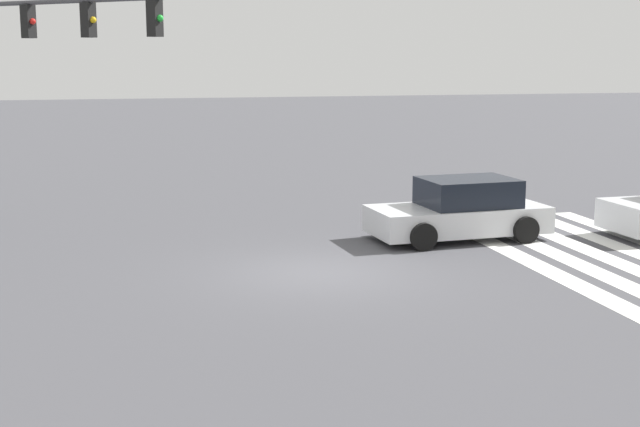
{
  "coord_description": "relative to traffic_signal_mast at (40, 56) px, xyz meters",
  "views": [
    {
      "loc": [
        -18.22,
        4.41,
        4.73
      ],
      "look_at": [
        0.0,
        0.0,
        1.31
      ],
      "focal_mm": 50.0,
      "sensor_mm": 36.0,
      "label": 1
    }
  ],
  "objects": [
    {
      "name": "crosswalk_markings",
      "position": [
        -5.95,
        -12.77,
        -4.62
      ],
      "size": [
        10.87,
        4.4,
        0.01
      ],
      "rotation": [
        0.0,
        0.0,
        1.57
      ],
      "color": "silver",
      "rests_on": "ground_plane"
    },
    {
      "name": "car_0",
      "position": [
        -3.28,
        -10.29,
        -3.9
      ],
      "size": [
        2.43,
        4.62,
        1.55
      ],
      "rotation": [
        0.0,
        0.0,
        1.64
      ],
      "color": "silver",
      "rests_on": "ground_plane"
    },
    {
      "name": "ground_plane",
      "position": [
        -5.95,
        -5.95,
        -4.63
      ],
      "size": [
        150.26,
        150.26,
        0.0
      ],
      "primitive_type": "plane",
      "color": "#47474C"
    },
    {
      "name": "traffic_signal_mast",
      "position": [
        0.0,
        0.0,
        0.0
      ],
      "size": [
        4.78,
        4.78,
        6.21
      ],
      "rotation": [
        0.0,
        0.0,
        -2.36
      ],
      "color": "#47474C",
      "rests_on": "ground_plane"
    }
  ]
}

